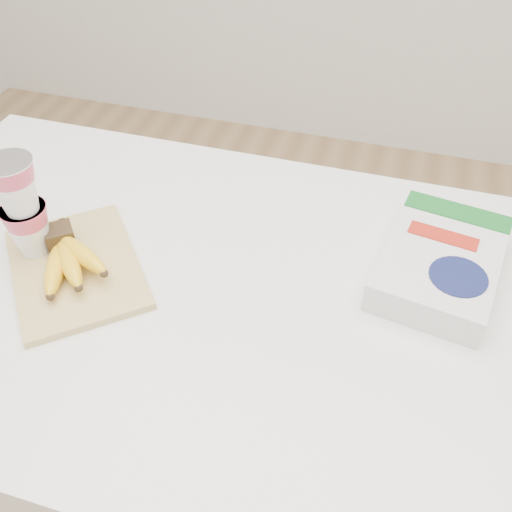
% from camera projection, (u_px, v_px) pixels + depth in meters
% --- Properties ---
extents(room, '(4.00, 4.00, 4.00)m').
position_uv_depth(room, '(145.00, 12.00, 0.66)').
color(room, tan).
rests_on(room, ground).
extents(table, '(1.21, 0.80, 0.91)m').
position_uv_depth(table, '(198.00, 421.00, 1.28)').
color(table, white).
rests_on(table, ground).
extents(cutting_board, '(0.34, 0.35, 0.01)m').
position_uv_depth(cutting_board, '(76.00, 268.00, 0.98)').
color(cutting_board, tan).
rests_on(cutting_board, table).
extents(bananas, '(0.16, 0.17, 0.05)m').
position_uv_depth(bananas, '(67.00, 258.00, 0.95)').
color(bananas, '#382816').
rests_on(bananas, cutting_board).
extents(yogurt_stack, '(0.08, 0.08, 0.19)m').
position_uv_depth(yogurt_stack, '(21.00, 205.00, 0.93)').
color(yogurt_stack, white).
rests_on(yogurt_stack, cutting_board).
extents(cereal_box, '(0.23, 0.30, 0.06)m').
position_uv_depth(cereal_box, '(440.00, 262.00, 0.95)').
color(cereal_box, silver).
rests_on(cereal_box, table).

